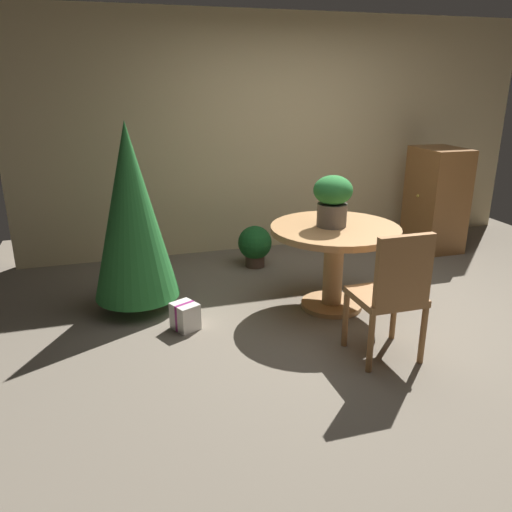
{
  "coord_description": "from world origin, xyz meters",
  "views": [
    {
      "loc": [
        -2.02,
        -3.41,
        1.91
      ],
      "look_at": [
        -0.96,
        0.09,
        0.63
      ],
      "focal_mm": 35.75,
      "sensor_mm": 36.0,
      "label": 1
    }
  ],
  "objects_px": {
    "flower_vase": "(333,198)",
    "holiday_tree": "(131,212)",
    "gift_box_cream": "(185,316)",
    "wooden_cabinet": "(436,199)",
    "round_dining_table": "(334,247)",
    "wooden_chair_near": "(393,290)",
    "potted_plant": "(255,245)"
  },
  "relations": [
    {
      "from": "holiday_tree",
      "to": "gift_box_cream",
      "type": "relative_size",
      "value": 6.34
    },
    {
      "from": "round_dining_table",
      "to": "potted_plant",
      "type": "bearing_deg",
      "value": 106.69
    },
    {
      "from": "wooden_chair_near",
      "to": "wooden_cabinet",
      "type": "xyz_separation_m",
      "value": [
        1.84,
        2.12,
        0.05
      ]
    },
    {
      "from": "flower_vase",
      "to": "holiday_tree",
      "type": "relative_size",
      "value": 0.27
    },
    {
      "from": "wooden_chair_near",
      "to": "holiday_tree",
      "type": "relative_size",
      "value": 0.6
    },
    {
      "from": "flower_vase",
      "to": "wooden_chair_near",
      "type": "distance_m",
      "value": 1.06
    },
    {
      "from": "holiday_tree",
      "to": "wooden_cabinet",
      "type": "height_order",
      "value": "holiday_tree"
    },
    {
      "from": "potted_plant",
      "to": "gift_box_cream",
      "type": "bearing_deg",
      "value": -127.72
    },
    {
      "from": "gift_box_cream",
      "to": "wooden_cabinet",
      "type": "xyz_separation_m",
      "value": [
        3.14,
        1.23,
        0.48
      ]
    },
    {
      "from": "round_dining_table",
      "to": "flower_vase",
      "type": "bearing_deg",
      "value": 141.84
    },
    {
      "from": "holiday_tree",
      "to": "potted_plant",
      "type": "height_order",
      "value": "holiday_tree"
    },
    {
      "from": "flower_vase",
      "to": "holiday_tree",
      "type": "height_order",
      "value": "holiday_tree"
    },
    {
      "from": "gift_box_cream",
      "to": "wooden_chair_near",
      "type": "bearing_deg",
      "value": -34.26
    },
    {
      "from": "flower_vase",
      "to": "round_dining_table",
      "type": "bearing_deg",
      "value": -38.16
    },
    {
      "from": "wooden_cabinet",
      "to": "flower_vase",
      "type": "bearing_deg",
      "value": -148.15
    },
    {
      "from": "round_dining_table",
      "to": "wooden_cabinet",
      "type": "height_order",
      "value": "wooden_cabinet"
    },
    {
      "from": "flower_vase",
      "to": "gift_box_cream",
      "type": "bearing_deg",
      "value": -176.76
    },
    {
      "from": "gift_box_cream",
      "to": "wooden_cabinet",
      "type": "bearing_deg",
      "value": 21.39
    },
    {
      "from": "gift_box_cream",
      "to": "potted_plant",
      "type": "bearing_deg",
      "value": 52.28
    },
    {
      "from": "holiday_tree",
      "to": "wooden_cabinet",
      "type": "distance_m",
      "value": 3.56
    },
    {
      "from": "wooden_chair_near",
      "to": "potted_plant",
      "type": "distance_m",
      "value": 2.17
    },
    {
      "from": "wooden_cabinet",
      "to": "potted_plant",
      "type": "xyz_separation_m",
      "value": [
        -2.19,
        0.0,
        -0.35
      ]
    },
    {
      "from": "round_dining_table",
      "to": "wooden_chair_near",
      "type": "xyz_separation_m",
      "value": [
        0.0,
        -0.94,
        -0.02
      ]
    },
    {
      "from": "round_dining_table",
      "to": "flower_vase",
      "type": "xyz_separation_m",
      "value": [
        -0.03,
        0.02,
        0.42
      ]
    },
    {
      "from": "wooden_cabinet",
      "to": "potted_plant",
      "type": "distance_m",
      "value": 2.22
    },
    {
      "from": "round_dining_table",
      "to": "holiday_tree",
      "type": "relative_size",
      "value": 0.68
    },
    {
      "from": "round_dining_table",
      "to": "potted_plant",
      "type": "relative_size",
      "value": 2.46
    },
    {
      "from": "wooden_cabinet",
      "to": "potted_plant",
      "type": "relative_size",
      "value": 2.65
    },
    {
      "from": "round_dining_table",
      "to": "potted_plant",
      "type": "xyz_separation_m",
      "value": [
        -0.35,
        1.18,
        -0.31
      ]
    },
    {
      "from": "wooden_chair_near",
      "to": "gift_box_cream",
      "type": "distance_m",
      "value": 1.64
    },
    {
      "from": "potted_plant",
      "to": "round_dining_table",
      "type": "bearing_deg",
      "value": -73.31
    },
    {
      "from": "wooden_chair_near",
      "to": "gift_box_cream",
      "type": "xyz_separation_m",
      "value": [
        -1.31,
        0.89,
        -0.43
      ]
    }
  ]
}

